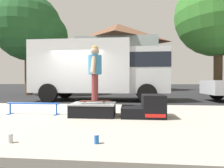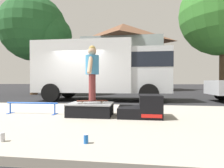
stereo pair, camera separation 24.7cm
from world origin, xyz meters
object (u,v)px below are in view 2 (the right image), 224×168
(soda_can, at_px, (3,137))
(skater_kid, at_px, (92,68))
(kicker_ramp, at_px, (144,108))
(soda_can_b, at_px, (86,139))
(grind_rail, at_px, (32,105))
(box_truck, at_px, (103,68))
(skateboard, at_px, (92,101))
(skate_box, at_px, (91,109))
(street_tree_neighbour, at_px, (37,30))

(soda_can, bearing_deg, skater_kid, 69.03)
(kicker_ramp, height_order, soda_can_b, kicker_ramp)
(grind_rail, relative_size, box_truck, 0.21)
(skateboard, xyz_separation_m, soda_can_b, (0.41, -2.06, -0.32))
(skate_box, relative_size, soda_can, 8.84)
(grind_rail, distance_m, soda_can_b, 2.98)
(soda_can, xyz_separation_m, soda_can_b, (1.23, 0.08, 0.00))
(kicker_ramp, height_order, grind_rail, kicker_ramp)
(skateboard, relative_size, skater_kid, 0.57)
(skate_box, height_order, grind_rail, skate_box)
(skater_kid, bearing_deg, skateboard, -90.00)
(skate_box, relative_size, box_truck, 0.16)
(street_tree_neighbour, bearing_deg, skateboard, -53.48)
(grind_rail, distance_m, street_tree_neighbour, 10.89)
(soda_can, bearing_deg, kicker_ramp, 45.39)
(skateboard, bearing_deg, skater_kid, 90.00)
(skate_box, relative_size, grind_rail, 0.77)
(skate_box, relative_size, street_tree_neighbour, 0.15)
(grind_rail, relative_size, skater_kid, 1.03)
(grind_rail, xyz_separation_m, soda_can, (0.86, -2.20, -0.17))
(kicker_ramp, bearing_deg, grind_rail, 178.87)
(skate_box, height_order, soda_can, skate_box)
(skate_box, bearing_deg, soda_can, -109.88)
(kicker_ramp, relative_size, skater_kid, 0.75)
(skater_kid, height_order, soda_can, skater_kid)
(skater_kid, relative_size, box_truck, 0.20)
(kicker_ramp, bearing_deg, skate_box, 179.98)
(soda_can_b, bearing_deg, box_truck, 98.32)
(skateboard, height_order, street_tree_neighbour, street_tree_neighbour)
(grind_rail, height_order, box_truck, box_truck)
(skater_kid, xyz_separation_m, soda_can, (-0.82, -2.14, -1.15))
(soda_can_b, bearing_deg, soda_can, -176.43)
(soda_can_b, distance_m, street_tree_neighbour, 13.63)
(skate_box, distance_m, kicker_ramp, 1.34)
(grind_rail, bearing_deg, box_truck, 78.22)
(skateboard, bearing_deg, street_tree_neighbour, 126.52)
(kicker_ramp, bearing_deg, soda_can, -134.61)
(skateboard, height_order, soda_can_b, skateboard)
(skate_box, bearing_deg, kicker_ramp, -0.02)
(skateboard, distance_m, box_truck, 5.25)
(soda_can_b, bearing_deg, kicker_ramp, 66.76)
(soda_can_b, relative_size, box_truck, 0.02)
(skater_kid, bearing_deg, grind_rail, 177.91)
(box_truck, bearing_deg, street_tree_neighbour, 147.99)
(kicker_ramp, distance_m, skater_kid, 1.63)
(kicker_ramp, distance_m, soda_can_b, 2.25)
(skate_box, bearing_deg, street_tree_neighbour, 126.34)
(skateboard, bearing_deg, box_truck, 97.16)
(box_truck, xyz_separation_m, street_tree_neighbour, (-5.81, 3.63, 3.25))
(grind_rail, bearing_deg, kicker_ramp, -1.13)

